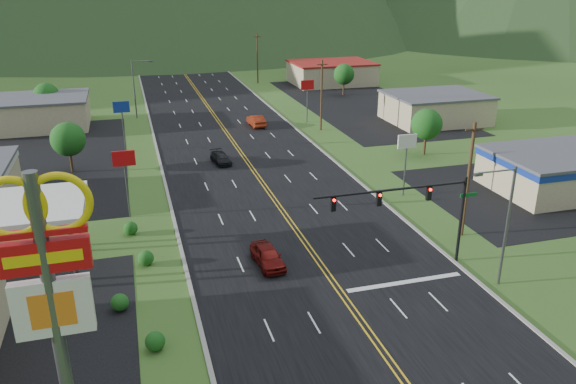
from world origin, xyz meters
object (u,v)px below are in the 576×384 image
object	(u,v)px
gas_canopy	(14,210)
streetlight_east	(504,219)
car_red_far	(256,121)
traffic_signal	(416,203)
car_red_near	(268,256)
pylon_sign	(48,280)
streetlight_west	(136,85)
car_dark_mid	(221,158)

from	to	relation	value
gas_canopy	streetlight_east	bearing A→B (deg)	-19.88
car_red_far	streetlight_east	bearing A→B (deg)	94.13
traffic_signal	car_red_near	world-z (taller)	traffic_signal
pylon_sign	car_red_near	xyz separation A→B (m)	(13.03, 15.38, -8.53)
streetlight_west	car_red_near	size ratio (longest dim) A/B	1.99
streetlight_east	streetlight_west	world-z (taller)	same
pylon_sign	car_red_near	bearing A→B (deg)	49.71
pylon_sign	gas_canopy	xyz separation A→B (m)	(-5.00, 20.00, -4.43)
streetlight_east	car_red_near	distance (m)	17.41
car_red_far	streetlight_west	bearing A→B (deg)	-34.90
streetlight_west	gas_canopy	world-z (taller)	streetlight_west
gas_canopy	car_red_near	bearing A→B (deg)	-14.38
streetlight_east	streetlight_west	distance (m)	64.21
gas_canopy	car_dark_mid	bearing A→B (deg)	48.80
streetlight_west	car_dark_mid	xyz separation A→B (m)	(8.53, -26.47, -4.56)
streetlight_west	pylon_sign	bearing A→B (deg)	-94.47
traffic_signal	gas_canopy	size ratio (longest dim) A/B	1.31
gas_canopy	car_red_far	world-z (taller)	gas_canopy
streetlight_west	car_dark_mid	world-z (taller)	streetlight_west
streetlight_west	gas_canopy	size ratio (longest dim) A/B	0.90
pylon_sign	streetlight_east	distance (m)	29.58
gas_canopy	car_red_near	world-z (taller)	gas_canopy
car_dark_mid	car_red_far	distance (m)	18.05
streetlight_west	car_dark_mid	size ratio (longest dim) A/B	2.10
streetlight_east	gas_canopy	size ratio (longest dim) A/B	0.90
traffic_signal	pylon_sign	bearing A→B (deg)	-152.94
car_red_near	car_dark_mid	size ratio (longest dim) A/B	1.06
traffic_signal	streetlight_west	distance (m)	58.88
pylon_sign	traffic_signal	distance (m)	26.67
streetlight_east	car_red_near	world-z (taller)	streetlight_east
pylon_sign	streetlight_west	distance (m)	68.33
pylon_sign	traffic_signal	size ratio (longest dim) A/B	1.07
streetlight_east	car_dark_mid	distance (m)	36.75
streetlight_west	gas_canopy	xyz separation A→B (m)	(-10.32, -48.00, -0.31)
traffic_signal	car_red_near	bearing A→B (deg)	162.07
traffic_signal	car_dark_mid	size ratio (longest dim) A/B	3.05
car_dark_mid	car_red_far	bearing A→B (deg)	55.16
pylon_sign	car_red_near	distance (m)	21.89
streetlight_east	car_red_near	size ratio (longest dim) A/B	1.99
streetlight_east	car_dark_mid	world-z (taller)	streetlight_east
car_dark_mid	car_red_far	size ratio (longest dim) A/B	0.86
pylon_sign	car_red_far	distance (m)	62.28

